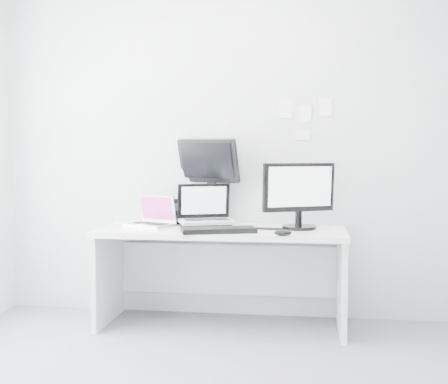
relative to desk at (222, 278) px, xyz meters
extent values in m
plane|color=silver|center=(0.00, 0.35, 0.99)|extent=(3.60, 0.00, 3.60)
cube|color=white|center=(0.00, 0.00, 0.00)|extent=(1.80, 0.70, 0.73)
cube|color=silver|center=(-0.56, 0.05, 0.49)|extent=(0.40, 0.36, 0.25)
cube|color=black|center=(-0.38, 0.24, 0.46)|extent=(0.12, 0.12, 0.19)
cube|color=#B2B5B9|center=(-0.12, 0.05, 0.53)|extent=(0.48, 0.43, 0.33)
cube|color=black|center=(-0.13, 0.29, 0.70)|extent=(0.53, 0.35, 0.68)
cube|color=black|center=(0.56, 0.05, 0.61)|extent=(0.60, 0.46, 0.50)
cube|color=black|center=(0.01, -0.21, 0.38)|extent=(0.55, 0.33, 0.03)
ellipsoid|color=black|center=(0.46, -0.31, 0.38)|extent=(0.14, 0.10, 0.04)
cube|color=white|center=(0.45, 0.34, 1.26)|extent=(0.10, 0.00, 0.14)
cube|color=white|center=(0.60, 0.34, 1.22)|extent=(0.09, 0.00, 0.13)
cube|color=white|center=(0.75, 0.34, 1.26)|extent=(0.10, 0.00, 0.14)
cube|color=white|center=(0.58, 0.34, 1.05)|extent=(0.11, 0.00, 0.08)
camera|label=1|loc=(0.61, -4.27, 0.94)|focal=47.63mm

